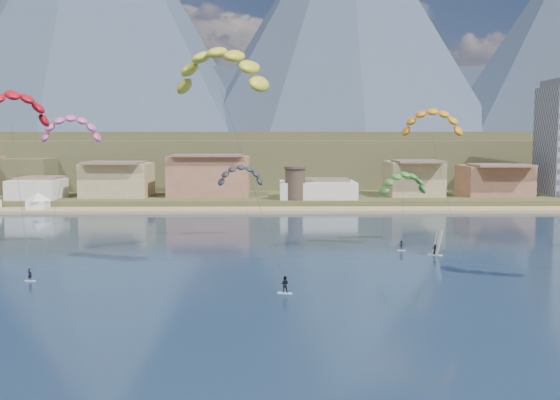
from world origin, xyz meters
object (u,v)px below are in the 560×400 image
watchtower (295,183)px  windsurfer (436,247)px  kitesurfer_yellow (221,64)px  kitesurfer_green (403,180)px  kitesurfer_red (10,103)px

watchtower → windsurfer: bearing=-74.1°
kitesurfer_yellow → kitesurfer_green: bearing=41.5°
kitesurfer_green → windsurfer: kitesurfer_green is taller
kitesurfer_red → windsurfer: 65.14m
kitesurfer_red → watchtower: bearing=60.3°
watchtower → kitesurfer_red: kitesurfer_red is taller
windsurfer → kitesurfer_green: bearing=101.6°
kitesurfer_red → kitesurfer_yellow: 30.59m
watchtower → kitesurfer_green: 57.04m
watchtower → kitesurfer_green: kitesurfer_green is taller
kitesurfer_yellow → kitesurfer_green: kitesurfer_yellow is taller
kitesurfer_yellow → windsurfer: kitesurfer_yellow is taller
watchtower → kitesurfer_red: bearing=-119.7°
kitesurfer_green → windsurfer: bearing=-78.4°
watchtower → kitesurfer_red: size_ratio=0.33×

